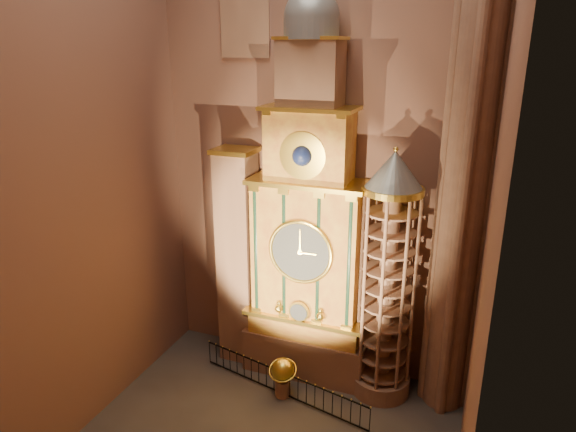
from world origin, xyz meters
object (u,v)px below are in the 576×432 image
at_px(iron_railing, 282,383).
at_px(stair_turret, 387,281).
at_px(portrait_tower, 238,257).
at_px(astronomical_clock, 308,236).
at_px(celestial_globe, 283,374).

bearing_deg(iron_railing, stair_turret, 25.82).
bearing_deg(portrait_tower, stair_turret, -2.33).
bearing_deg(astronomical_clock, portrait_tower, 179.71).
bearing_deg(iron_railing, astronomical_clock, 79.62).
relative_size(astronomical_clock, stair_turret, 1.55).
height_order(celestial_globe, iron_railing, celestial_globe).
bearing_deg(celestial_globe, astronomical_clock, 80.63).
bearing_deg(celestial_globe, portrait_tower, 144.70).
xyz_separation_m(portrait_tower, celestial_globe, (3.05, -2.16, -4.09)).
distance_m(portrait_tower, stair_turret, 6.91).
xyz_separation_m(stair_turret, iron_railing, (-3.89, -1.88, -4.66)).
bearing_deg(portrait_tower, iron_railing, -35.75).
height_order(portrait_tower, celestial_globe, portrait_tower).
height_order(astronomical_clock, stair_turret, astronomical_clock).
height_order(astronomical_clock, portrait_tower, astronomical_clock).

